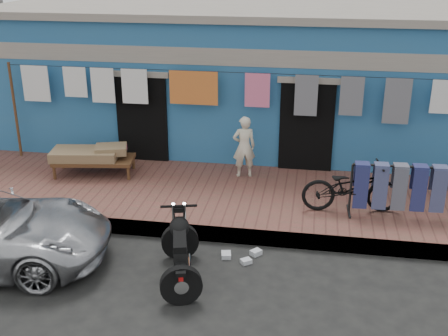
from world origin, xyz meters
The scene contains 13 objects.
ground centered at (0.00, 0.00, 0.00)m, with size 80.00×80.00×0.00m, color black.
sidewalk centered at (0.00, 3.00, 0.12)m, with size 28.00×3.00×0.25m, color brown.
curb centered at (0.00, 1.55, 0.12)m, with size 28.00×0.10×0.25m, color gray.
building centered at (0.00, 6.99, 1.69)m, with size 12.20×5.20×3.36m.
clothesline centered at (-0.40, 4.25, 1.84)m, with size 10.06×0.06×2.10m.
seated_person centered at (0.09, 3.88, 0.88)m, with size 0.45×0.30×1.26m, color beige.
bicycle centered at (2.16, 2.59, 0.80)m, with size 0.60×1.70×1.10m, color black.
motorcycle centered at (-0.37, 0.32, 0.51)m, with size 0.93×1.65×1.01m, color black, non-canonical shape.
charpoy centered at (-2.95, 3.49, 0.53)m, with size 1.79×1.04×0.57m, color brown, non-canonical shape.
jeans_rack centered at (3.11, 2.55, 0.74)m, with size 2.04×0.49×0.97m, color black, non-canonical shape.
litter_a centered at (0.53, 0.92, 0.04)m, with size 0.16×0.12×0.07m, color silver.
litter_b centered at (0.66, 1.20, 0.04)m, with size 0.17×0.13×0.08m, color silver.
litter_c centered at (0.19, 1.05, 0.04)m, with size 0.19×0.15×0.07m, color silver.
Camera 1 is at (1.46, -6.66, 4.62)m, focal length 45.00 mm.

